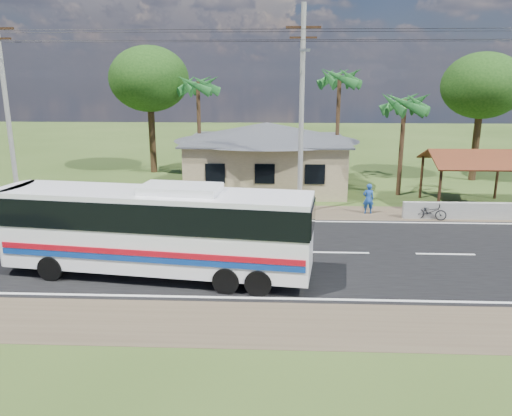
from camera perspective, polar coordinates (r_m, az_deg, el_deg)
The scene contains 14 objects.
ground at distance 21.86m, azimuth -2.26°, elevation -4.99°, with size 120.00×120.00×0.00m, color #2F4518.
road at distance 21.86m, azimuth -2.26°, elevation -4.97°, with size 120.00×16.00×0.03m.
house at distance 33.82m, azimuth 1.20°, elevation 6.80°, with size 12.40×10.00×5.00m.
waiting_shed at distance 31.44m, azimuth 23.52°, elevation 5.09°, with size 5.20×4.48×3.35m.
concrete_barrier at distance 28.88m, azimuth 23.19°, elevation -0.30°, with size 7.00×0.30×0.90m, color #9E9E99.
utility_poles at distance 27.02m, azimuth 4.52°, elevation 11.35°, with size 32.80×2.22×11.00m.
palm_near at distance 32.46m, azimuth 16.63°, elevation 11.29°, with size 2.80×2.80×6.70m.
palm_mid at distance 36.22m, azimuth 9.52°, elevation 14.32°, with size 2.80×2.80×8.20m.
palm_far at distance 36.93m, azimuth -6.66°, elevation 13.69°, with size 2.80×2.80×7.70m.
tree_behind_house at distance 39.69m, azimuth -12.11°, elevation 14.18°, with size 6.00×6.00×9.61m.
tree_behind_shed at distance 39.16m, azimuth 24.45°, elevation 12.56°, with size 5.60×5.60×9.02m.
coach_bus at distance 19.00m, azimuth -11.20°, elevation -1.85°, with size 11.80×3.92×3.60m.
motorcycle at distance 27.98m, azimuth 19.25°, elevation -0.39°, with size 0.59×1.69×0.89m, color black.
person at distance 28.19m, azimuth 12.72°, elevation 1.04°, with size 0.62×0.40×1.69m, color #1B4698.
Camera 1 is at (1.75, -20.47, 7.48)m, focal length 35.00 mm.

